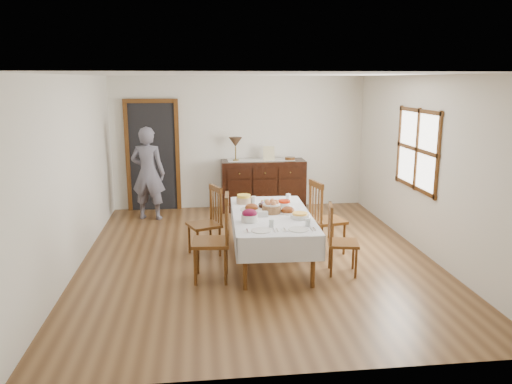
{
  "coord_description": "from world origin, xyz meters",
  "views": [
    {
      "loc": [
        -0.8,
        -6.86,
        2.54
      ],
      "look_at": [
        0.0,
        0.1,
        0.95
      ],
      "focal_mm": 35.0,
      "sensor_mm": 36.0,
      "label": 1
    }
  ],
  "objects": [
    {
      "name": "chair_left_far",
      "position": [
        -0.71,
        0.2,
        0.52
      ],
      "size": [
        0.55,
        0.55,
        1.02
      ],
      "rotation": [
        0.0,
        0.0,
        -1.19
      ],
      "color": "#522E11",
      "rests_on": "ground"
    },
    {
      "name": "person",
      "position": [
        -1.74,
        2.26,
        0.91
      ],
      "size": [
        0.64,
        0.48,
        1.83
      ],
      "primitive_type": "imported",
      "rotation": [
        0.0,
        0.0,
        2.92
      ],
      "color": "#5C5967",
      "rests_on": "ground"
    },
    {
      "name": "glass_far_b",
      "position": [
        0.54,
        0.45,
        0.77
      ],
      "size": [
        0.07,
        0.07,
        0.11
      ],
      "color": "silver",
      "rests_on": "dining_table"
    },
    {
      "name": "egg_basket",
      "position": [
        0.15,
        0.06,
        0.76
      ],
      "size": [
        0.25,
        0.25,
        0.11
      ],
      "color": "black",
      "rests_on": "dining_table"
    },
    {
      "name": "room_shell",
      "position": [
        -0.15,
        0.42,
        1.64
      ],
      "size": [
        5.02,
        6.02,
        2.65
      ],
      "color": "white",
      "rests_on": "ground"
    },
    {
      "name": "chair_right_far",
      "position": [
        1.02,
        0.09,
        0.55
      ],
      "size": [
        0.54,
        0.54,
        1.09
      ],
      "rotation": [
        0.0,
        0.0,
        1.78
      ],
      "color": "#522E11",
      "rests_on": "ground"
    },
    {
      "name": "bread_basket",
      "position": [
        0.18,
        -0.23,
        0.8
      ],
      "size": [
        0.27,
        0.27,
        0.19
      ],
      "color": "brown",
      "rests_on": "dining_table"
    },
    {
      "name": "carrot_bowl",
      "position": [
        0.41,
        0.1,
        0.77
      ],
      "size": [
        0.2,
        0.2,
        0.09
      ],
      "color": "silver",
      "rests_on": "dining_table"
    },
    {
      "name": "ground",
      "position": [
        0.0,
        0.0,
        0.0
      ],
      "size": [
        6.0,
        6.0,
        0.0
      ],
      "primitive_type": "plane",
      "color": "brown"
    },
    {
      "name": "sideboard",
      "position": [
        0.44,
        2.72,
        0.49
      ],
      "size": [
        1.64,
        0.59,
        0.98
      ],
      "color": "black",
      "rests_on": "ground"
    },
    {
      "name": "runner",
      "position": [
        0.4,
        2.75,
        0.99
      ],
      "size": [
        1.3,
        0.35,
        0.01
      ],
      "color": "silver",
      "rests_on": "sideboard"
    },
    {
      "name": "chair_right_near",
      "position": [
        1.01,
        -0.75,
        0.48
      ],
      "size": [
        0.46,
        0.46,
        0.94
      ],
      "rotation": [
        0.0,
        0.0,
        1.38
      ],
      "color": "#522E11",
      "rests_on": "ground"
    },
    {
      "name": "pineapple_bowl",
      "position": [
        -0.15,
        0.37,
        0.78
      ],
      "size": [
        0.22,
        0.22,
        0.13
      ],
      "color": "tan",
      "rests_on": "dining_table"
    },
    {
      "name": "casserole_dish",
      "position": [
        0.52,
        -0.54,
        0.76
      ],
      "size": [
        0.25,
        0.25,
        0.08
      ],
      "color": "silver",
      "rests_on": "dining_table"
    },
    {
      "name": "chair_left_near",
      "position": [
        -0.62,
        -0.77,
        0.57
      ],
      "size": [
        0.5,
        0.5,
        1.13
      ],
      "rotation": [
        0.0,
        0.0,
        -1.65
      ],
      "color": "#522E11",
      "rests_on": "ground"
    },
    {
      "name": "ham_platter_b",
      "position": [
        0.4,
        -0.26,
        0.75
      ],
      "size": [
        0.27,
        0.27,
        0.11
      ],
      "color": "silver",
      "rests_on": "dining_table"
    },
    {
      "name": "deco_bowl",
      "position": [
        0.97,
        2.68,
        1.01
      ],
      "size": [
        0.2,
        0.2,
        0.06
      ],
      "color": "#522E11",
      "rests_on": "sideboard"
    },
    {
      "name": "beet_bowl",
      "position": [
        -0.17,
        -0.62,
        0.8
      ],
      "size": [
        0.22,
        0.22,
        0.17
      ],
      "color": "silver",
      "rests_on": "dining_table"
    },
    {
      "name": "dining_table",
      "position": [
        0.17,
        -0.27,
        0.63
      ],
      "size": [
        1.14,
        2.13,
        0.72
      ],
      "rotation": [
        0.0,
        0.0,
        -0.04
      ],
      "color": "silver",
      "rests_on": "ground"
    },
    {
      "name": "glass_far_a",
      "position": [
        -0.01,
        0.35,
        0.77
      ],
      "size": [
        0.07,
        0.07,
        0.1
      ],
      "color": "silver",
      "rests_on": "dining_table"
    },
    {
      "name": "butter_dish",
      "position": [
        0.03,
        -0.4,
        0.76
      ],
      "size": [
        0.14,
        0.09,
        0.07
      ],
      "color": "silver",
      "rests_on": "dining_table"
    },
    {
      "name": "table_lamp",
      "position": [
        -0.1,
        2.71,
        1.34
      ],
      "size": [
        0.26,
        0.26,
        0.46
      ],
      "color": "brown",
      "rests_on": "sideboard"
    },
    {
      "name": "setting_right",
      "position": [
        0.44,
        -1.01,
        0.74
      ],
      "size": [
        0.42,
        0.31,
        0.1
      ],
      "color": "silver",
      "rests_on": "dining_table"
    },
    {
      "name": "picture_frame",
      "position": [
        0.55,
        2.69,
        1.12
      ],
      "size": [
        0.22,
        0.08,
        0.28
      ],
      "color": "#BEB385",
      "rests_on": "sideboard"
    },
    {
      "name": "setting_left",
      "position": [
        -0.02,
        -1.0,
        0.74
      ],
      "size": [
        0.42,
        0.31,
        0.1
      ],
      "color": "silver",
      "rests_on": "dining_table"
    },
    {
      "name": "ham_platter_a",
      "position": [
        -0.08,
        -0.05,
        0.75
      ],
      "size": [
        0.32,
        0.32,
        0.11
      ],
      "color": "silver",
      "rests_on": "dining_table"
    }
  ]
}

